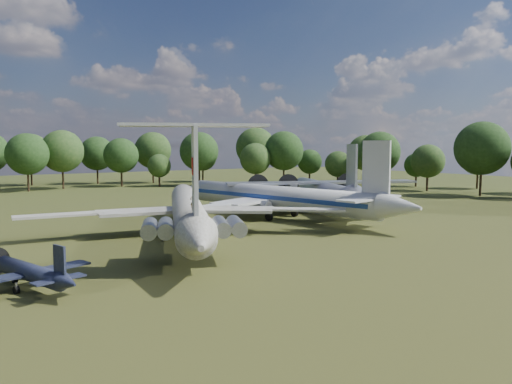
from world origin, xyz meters
TOP-DOWN VIEW (x-y plane):
  - ground at (0.00, 0.00)m, footprint 300.00×300.00m
  - il62_airliner at (3.36, 2.29)m, footprint 55.73×61.47m
  - tu104_jet at (21.38, 8.99)m, footprint 45.01×54.45m
  - an12_transport at (33.10, 11.49)m, footprint 44.29×46.28m
  - small_prop_west at (-16.12, -10.45)m, footprint 13.04×15.44m
  - person_on_il62 at (-2.32, -10.22)m, footprint 0.69×0.58m

SIDE VIEW (x-z plane):
  - ground at x=0.00m, z-range 0.00..0.00m
  - small_prop_west at x=-16.12m, z-range 0.00..1.94m
  - an12_transport at x=33.10m, z-range 0.00..4.78m
  - tu104_jet at x=21.38m, z-range 0.00..4.83m
  - il62_airliner at x=3.36m, z-range 0.00..4.91m
  - person_on_il62 at x=-2.32m, z-range 4.91..6.52m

